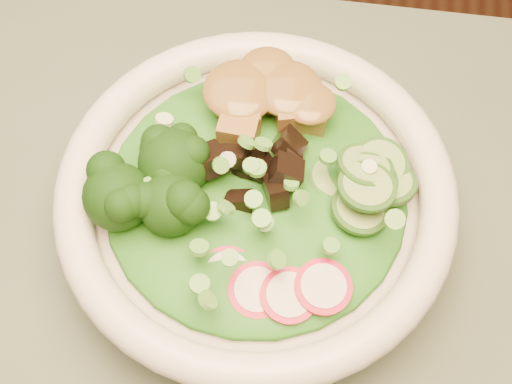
# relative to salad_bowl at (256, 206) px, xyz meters

# --- Properties ---
(salad_bowl) EXTENTS (0.26, 0.26, 0.07)m
(salad_bowl) POSITION_rel_salad_bowl_xyz_m (0.00, 0.00, 0.00)
(salad_bowl) COLOR white
(salad_bowl) RESTS_ON dining_table
(lettuce_bed) EXTENTS (0.19, 0.19, 0.02)m
(lettuce_bed) POSITION_rel_salad_bowl_xyz_m (0.00, 0.00, 0.02)
(lettuce_bed) COLOR #1C6214
(lettuce_bed) RESTS_ON salad_bowl
(broccoli_florets) EXTENTS (0.08, 0.07, 0.04)m
(broccoli_florets) POSITION_rel_salad_bowl_xyz_m (-0.06, -0.01, 0.04)
(broccoli_florets) COLOR black
(broccoli_florets) RESTS_ON salad_bowl
(radish_slices) EXTENTS (0.11, 0.05, 0.02)m
(radish_slices) POSITION_rel_salad_bowl_xyz_m (0.01, -0.06, 0.02)
(radish_slices) COLOR #B80E2F
(radish_slices) RESTS_ON salad_bowl
(cucumber_slices) EXTENTS (0.07, 0.07, 0.03)m
(cucumber_slices) POSITION_rel_salad_bowl_xyz_m (0.06, 0.01, 0.03)
(cucumber_slices) COLOR #82A95E
(cucumber_slices) RESTS_ON salad_bowl
(mushroom_heap) EXTENTS (0.07, 0.07, 0.04)m
(mushroom_heap) POSITION_rel_salad_bowl_xyz_m (-0.00, 0.01, 0.03)
(mushroom_heap) COLOR black
(mushroom_heap) RESTS_ON salad_bowl
(tofu_cubes) EXTENTS (0.09, 0.07, 0.03)m
(tofu_cubes) POSITION_rel_salad_bowl_xyz_m (-0.01, 0.06, 0.03)
(tofu_cubes) COLOR brown
(tofu_cubes) RESTS_ON salad_bowl
(peanut_sauce) EXTENTS (0.07, 0.05, 0.02)m
(peanut_sauce) POSITION_rel_salad_bowl_xyz_m (-0.01, 0.06, 0.04)
(peanut_sauce) COLOR brown
(peanut_sauce) RESTS_ON tofu_cubes
(scallion_garnish) EXTENTS (0.18, 0.18, 0.02)m
(scallion_garnish) POSITION_rel_salad_bowl_xyz_m (0.00, 0.00, 0.04)
(scallion_garnish) COLOR #58A53A
(scallion_garnish) RESTS_ON salad_bowl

